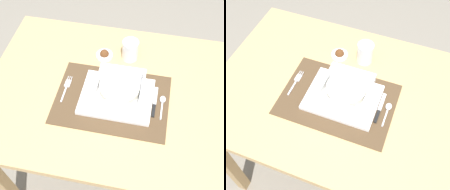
{
  "view_description": "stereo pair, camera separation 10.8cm",
  "coord_description": "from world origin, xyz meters",
  "views": [
    {
      "loc": [
        0.15,
        -0.66,
        1.64
      ],
      "look_at": [
        0.02,
        -0.04,
        0.76
      ],
      "focal_mm": 45.2,
      "sensor_mm": 36.0,
      "label": 1
    },
    {
      "loc": [
        0.25,
        -0.63,
        1.64
      ],
      "look_at": [
        0.02,
        -0.04,
        0.76
      ],
      "focal_mm": 45.2,
      "sensor_mm": 36.0,
      "label": 2
    }
  ],
  "objects": [
    {
      "name": "ground_plane",
      "position": [
        0.0,
        0.0,
        0.0
      ],
      "size": [
        6.0,
        6.0,
        0.0
      ],
      "primitive_type": "plane",
      "color": "gray"
    },
    {
      "name": "spoon",
      "position": [
        0.22,
        -0.02,
        0.74
      ],
      "size": [
        0.02,
        0.11,
        0.01
      ],
      "rotation": [
        0.0,
        0.0,
        -0.08
      ],
      "color": "silver",
      "rests_on": "placemat"
    },
    {
      "name": "butter_knife",
      "position": [
        0.19,
        -0.03,
        0.74
      ],
      "size": [
        0.01,
        0.14,
        0.01
      ],
      "rotation": [
        0.0,
        0.0,
        -0.06
      ],
      "color": "black",
      "rests_on": "placemat"
    },
    {
      "name": "serving_plate",
      "position": [
        0.04,
        -0.03,
        0.74
      ],
      "size": [
        0.28,
        0.21,
        0.02
      ],
      "primitive_type": "cube",
      "color": "white",
      "rests_on": "placemat"
    },
    {
      "name": "drinking_glass",
      "position": [
        0.05,
        0.2,
        0.77
      ],
      "size": [
        0.07,
        0.07,
        0.09
      ],
      "color": "white",
      "rests_on": "dining_table"
    },
    {
      "name": "porridge_bowl",
      "position": [
        0.05,
        -0.01,
        0.77
      ],
      "size": [
        0.18,
        0.18,
        0.06
      ],
      "color": "white",
      "rests_on": "serving_plate"
    },
    {
      "name": "dining_table",
      "position": [
        0.0,
        0.0,
        0.63
      ],
      "size": [
        1.0,
        0.75,
        0.73
      ],
      "color": "tan",
      "rests_on": "ground"
    },
    {
      "name": "condiment_saucer",
      "position": [
        -0.06,
        0.18,
        0.74
      ],
      "size": [
        0.07,
        0.07,
        0.04
      ],
      "color": "white",
      "rests_on": "dining_table"
    },
    {
      "name": "fork",
      "position": [
        -0.17,
        -0.02,
        0.73
      ],
      "size": [
        0.02,
        0.13,
        0.0
      ],
      "rotation": [
        0.0,
        0.0,
        0.02
      ],
      "color": "silver",
      "rests_on": "placemat"
    },
    {
      "name": "placemat",
      "position": [
        0.02,
        -0.04,
        0.73
      ],
      "size": [
        0.44,
        0.31,
        0.0
      ],
      "primitive_type": "cube",
      "color": "#4C3823",
      "rests_on": "dining_table"
    }
  ]
}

